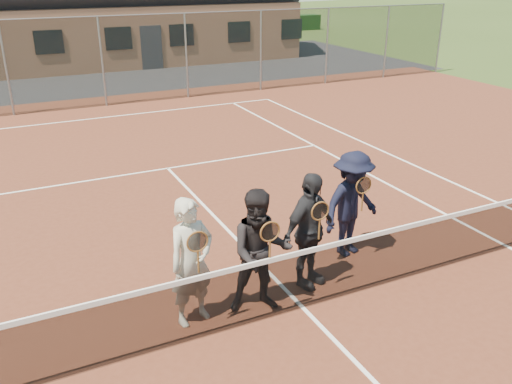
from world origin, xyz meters
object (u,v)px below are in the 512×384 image
tennis_net (304,277)px  player_c (309,231)px  player_d (352,204)px  player_a (192,262)px  player_b (261,252)px

tennis_net → player_c: player_c is taller
player_d → player_a: bearing=-168.0°
tennis_net → player_b: bearing=152.6°
player_b → tennis_net: bearing=-27.4°
player_c → player_d: (1.13, 0.53, -0.00)m
tennis_net → player_a: size_ratio=6.49×
player_b → player_c: same height
tennis_net → player_c: bearing=54.4°
player_c → player_a: bearing=-176.5°
player_a → player_c: 1.86m
tennis_net → player_a: 1.58m
player_c → player_d: size_ratio=1.00×
tennis_net → player_c: (0.39, 0.54, 0.38)m
player_c → player_d: bearing=25.0°
player_c → player_d: same height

